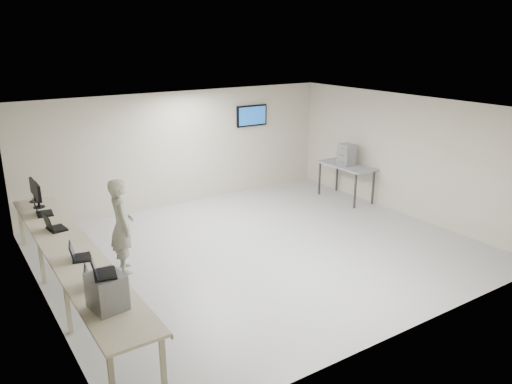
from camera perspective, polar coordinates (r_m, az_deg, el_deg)
room at (r=9.55m, az=0.64°, el=1.31°), size 8.01×7.01×2.81m
workbench at (r=8.35m, az=-20.36°, el=-6.56°), size 0.76×6.00×0.90m
equipment_box at (r=6.38m, az=-16.68°, el=-10.85°), size 0.44×0.48×0.45m
laptop_on_box at (r=6.24m, az=-17.40°, el=-8.55°), size 0.36×0.40×0.27m
laptop_0 at (r=7.04m, az=-18.09°, el=-9.62°), size 0.38×0.41×0.28m
laptop_1 at (r=7.89m, az=-19.75°, el=-6.78°), size 0.36×0.40×0.27m
laptop_2 at (r=9.17m, az=-22.18°, el=-3.61°), size 0.35×0.40×0.29m
laptop_3 at (r=10.02m, az=-23.36°, el=-2.00°), size 0.35×0.41×0.30m
monitor_near at (r=10.41m, az=-23.71°, el=-0.10°), size 0.22×0.49×0.48m
monitor_far at (r=10.80m, az=-24.10°, el=0.38°), size 0.21×0.46×0.46m
soldier at (r=9.13m, az=-15.08°, el=-3.73°), size 0.50×0.68×1.72m
side_table at (r=12.93m, az=10.30°, el=2.78°), size 0.71×1.53×0.92m
storage_bins at (r=12.84m, az=10.31°, el=4.24°), size 0.34×0.38×0.54m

